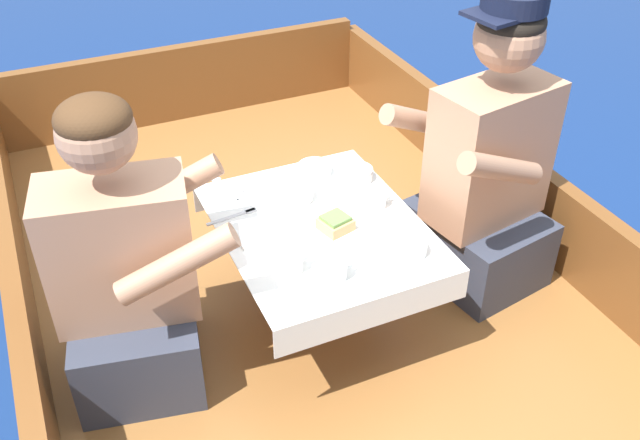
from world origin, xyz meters
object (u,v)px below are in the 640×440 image
Objects in this scene: person_starboard at (486,172)px; coffee_cup_center at (336,268)px; person_port at (128,276)px; sandwich at (335,223)px; coffee_cup_port at (376,198)px; coffee_cup_starboard at (290,260)px.

person_starboard is 0.71m from coffee_cup_center.
person_port is 0.60m from coffee_cup_center.
sandwich is 0.20m from coffee_cup_port.
coffee_cup_center is at bearing -13.86° from person_port.
person_starboard is 10.81× the size of coffee_cup_port.
person_starboard reaches higher than coffee_cup_port.
person_port is 9.76× the size of coffee_cup_center.
person_starboard reaches higher than sandwich.
coffee_cup_center is at bearing -115.07° from sandwich.
person_starboard is at bearing 10.01° from person_port.
person_port reaches higher than coffee_cup_port.
coffee_cup_port is (0.18, 0.07, -0.00)m from sandwich.
person_port is 1.21m from person_starboard.
person_port is at bearing 158.70° from coffee_cup_starboard.
person_port is at bearing 175.14° from sandwich.
coffee_cup_center reaches higher than coffee_cup_port.
coffee_cup_starboard is (-0.20, -0.12, 0.00)m from sandwich.
coffee_cup_port is (0.82, 0.02, 0.03)m from person_port.
person_starboard is (1.21, -0.02, 0.06)m from person_port.
sandwich is at bearing 64.93° from coffee_cup_center.
coffee_cup_starboard is 0.14m from coffee_cup_center.
coffee_cup_port is at bearing 44.77° from coffee_cup_center.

